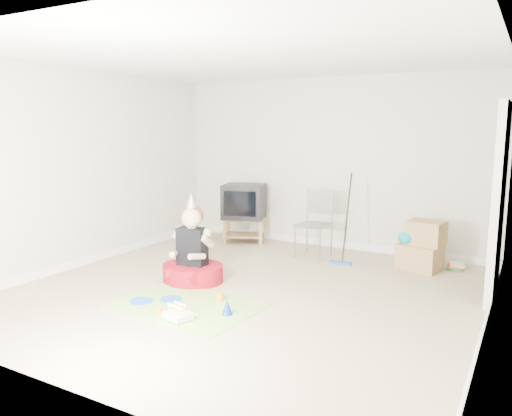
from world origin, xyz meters
The scene contains 16 objects.
ground centered at (0.00, 0.00, 0.00)m, with size 5.00×5.00×0.00m, color tan.
doorway_recess centered at (2.48, 1.20, 1.02)m, with size 0.02×0.90×2.05m, color black.
tv_stand centered at (-1.26, 2.08, 0.24)m, with size 0.74×0.62×0.40m.
crt_tv centered at (-1.26, 2.08, 0.67)m, with size 0.64×0.53×0.55m, color black.
folding_chair centered at (0.07, 1.79, 0.47)m, with size 0.47×0.45×0.97m.
cardboard_boxes centered at (1.56, 1.86, 0.31)m, with size 0.60×0.50×0.65m.
floor_mop centered at (0.54, 1.60, 0.26)m, with size 0.31×0.41×1.22m.
book_pile centered at (1.96, 2.12, 0.04)m, with size 0.22×0.26×0.08m.
seated_woman centered at (-0.76, 0.00, 0.24)m, with size 0.83×0.83×1.09m.
party_mat centered at (-0.32, -0.73, 0.00)m, with size 1.48×1.07×0.01m, color #FF35A9.
birthday_cake centered at (-0.15, -1.07, 0.04)m, with size 0.30×0.26×0.13m.
blue_plate_near centered at (-0.56, -0.66, 0.01)m, with size 0.22×0.22×0.01m, color blue.
blue_plate_far centered at (-0.80, -0.87, 0.01)m, with size 0.24×0.24×0.01m, color blue.
orange_cup_near centered at (-0.09, -0.42, 0.05)m, with size 0.08×0.08×0.09m, color orange.
orange_cup_far centered at (-0.38, -1.07, 0.04)m, with size 0.07×0.07×0.08m, color orange.
blue_party_hat centered at (0.20, -0.73, 0.09)m, with size 0.11×0.11×0.16m, color #1A3FB6.
Camera 1 is at (2.78, -4.73, 1.87)m, focal length 35.00 mm.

